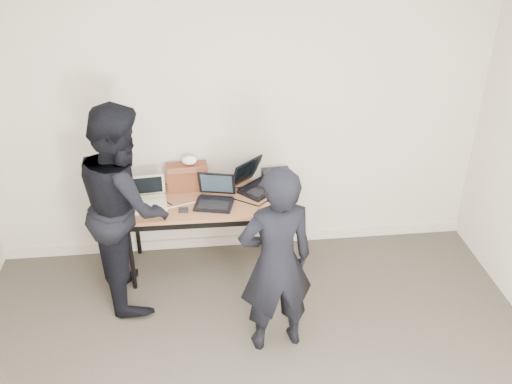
{
  "coord_description": "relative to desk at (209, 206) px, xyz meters",
  "views": [
    {
      "loc": [
        -0.34,
        -2.42,
        3.28
      ],
      "look_at": [
        0.1,
        1.6,
        0.95
      ],
      "focal_mm": 40.0,
      "sensor_mm": 36.0,
      "label": 1
    }
  ],
  "objects": [
    {
      "name": "desk",
      "position": [
        0.0,
        0.0,
        0.0
      ],
      "size": [
        1.51,
        0.67,
        0.72
      ],
      "rotation": [
        0.0,
        0.0,
        -0.01
      ],
      "color": "brown",
      "rests_on": "ground"
    },
    {
      "name": "person_observer",
      "position": [
        -0.69,
        -0.28,
        0.22
      ],
      "size": [
        0.85,
        0.99,
        1.76
      ],
      "primitive_type": "imported",
      "rotation": [
        0.0,
        0.0,
        1.81
      ],
      "color": "black",
      "rests_on": "ground"
    },
    {
      "name": "laptop_right",
      "position": [
        0.43,
        0.16,
        0.12
      ],
      "size": [
        0.49,
        0.49,
        0.26
      ],
      "rotation": [
        0.0,
        0.0,
        0.74
      ],
      "color": "black",
      "rests_on": "desk"
    },
    {
      "name": "leather_satchel",
      "position": [
        -0.18,
        0.23,
        0.19
      ],
      "size": [
        0.37,
        0.2,
        0.25
      ],
      "rotation": [
        0.0,
        0.0,
        0.06
      ],
      "color": "#5F2C18",
      "rests_on": "desk"
    },
    {
      "name": "equipment_box",
      "position": [
        0.63,
        0.19,
        0.13
      ],
      "size": [
        0.26,
        0.22,
        0.14
      ],
      "primitive_type": "cube",
      "rotation": [
        0.0,
        0.0,
        0.06
      ],
      "color": "black",
      "rests_on": "desk"
    },
    {
      "name": "person_typist",
      "position": [
        0.45,
        -1.03,
        0.12
      ],
      "size": [
        0.62,
        0.46,
        1.55
      ],
      "primitive_type": "imported",
      "rotation": [
        0.0,
        0.0,
        3.3
      ],
      "color": "black",
      "rests_on": "ground"
    },
    {
      "name": "baseboard",
      "position": [
        0.29,
        0.33,
        -0.61
      ],
      "size": [
        4.5,
        0.03,
        0.1
      ],
      "primitive_type": "cube",
      "color": "#C0B19F",
      "rests_on": "ground"
    },
    {
      "name": "power_brick",
      "position": [
        -0.22,
        -0.17,
        0.07
      ],
      "size": [
        0.08,
        0.05,
        0.03
      ],
      "primitive_type": "cube",
      "rotation": [
        0.0,
        0.0,
        -0.06
      ],
      "color": "black",
      "rests_on": "desk"
    },
    {
      "name": "laptop_center",
      "position": [
        0.06,
        -0.04,
        0.12
      ],
      "size": [
        0.39,
        0.38,
        0.25
      ],
      "rotation": [
        0.0,
        0.0,
        -0.24
      ],
      "color": "black",
      "rests_on": "desk"
    },
    {
      "name": "cables",
      "position": [
        0.04,
        -0.01,
        0.06
      ],
      "size": [
        1.14,
        0.41,
        0.01
      ],
      "rotation": [
        0.0,
        0.0,
        -0.16
      ],
      "color": "black",
      "rests_on": "desk"
    },
    {
      "name": "laptop_beige",
      "position": [
        -0.51,
        -0.02,
        0.11
      ],
      "size": [
        0.32,
        0.31,
        0.24
      ],
      "rotation": [
        0.0,
        0.0,
        0.09
      ],
      "color": "beige",
      "rests_on": "desk"
    },
    {
      "name": "tissue",
      "position": [
        -0.15,
        0.23,
        0.34
      ],
      "size": [
        0.14,
        0.11,
        0.08
      ],
      "primitive_type": "ellipsoid",
      "rotation": [
        0.0,
        0.0,
        -0.04
      ],
      "color": "white",
      "rests_on": "leather_satchel"
    },
    {
      "name": "room",
      "position": [
        0.29,
        -1.9,
        0.69
      ],
      "size": [
        4.6,
        4.6,
        2.8
      ],
      "color": "#3D372E",
      "rests_on": "ground"
    }
  ]
}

